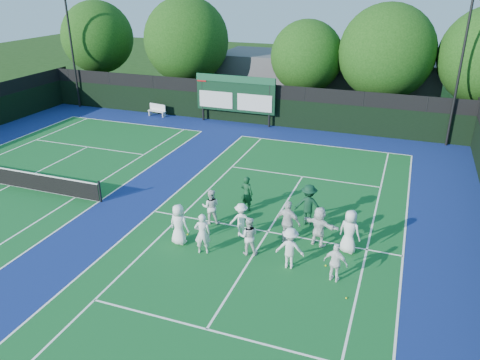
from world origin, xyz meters
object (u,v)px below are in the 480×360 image
(scoreboard, at_px, (235,94))
(bench, at_px, (157,110))
(coach_left, at_px, (247,193))
(tennis_net, at_px, (9,177))

(scoreboard, height_order, bench, scoreboard)
(bench, distance_m, coach_left, 17.39)
(scoreboard, xyz_separation_m, tennis_net, (-6.99, -14.59, -1.70))
(tennis_net, distance_m, bench, 14.38)
(bench, height_order, coach_left, coach_left)
(scoreboard, xyz_separation_m, coach_left, (5.47, -12.92, -1.36))
(bench, relative_size, coach_left, 0.92)
(coach_left, bearing_deg, tennis_net, 19.20)
(tennis_net, height_order, coach_left, coach_left)
(tennis_net, height_order, bench, tennis_net)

